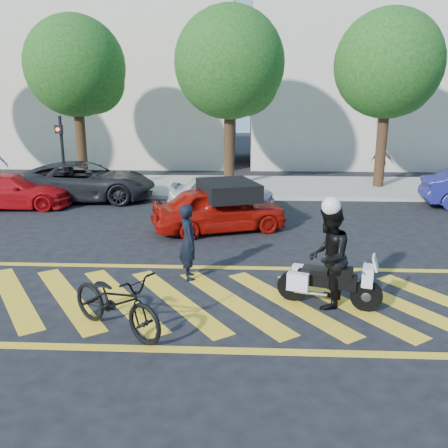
{
  "coord_description": "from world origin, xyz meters",
  "views": [
    {
      "loc": [
        0.76,
        -8.66,
        3.92
      ],
      "look_at": [
        0.25,
        1.98,
        1.05
      ],
      "focal_mm": 38.0,
      "sensor_mm": 36.0,
      "label": 1
    }
  ],
  "objects_px": {
    "officer_moto": "(328,257)",
    "parked_left": "(11,191)",
    "red_convertible": "(219,209)",
    "parked_mid_right": "(222,192)",
    "officer_bike": "(189,242)",
    "parked_mid_left": "(85,181)",
    "bicycle": "(116,301)",
    "police_motorcycle": "(327,282)"
  },
  "relations": [
    {
      "from": "officer_bike",
      "to": "bicycle",
      "type": "height_order",
      "value": "officer_bike"
    },
    {
      "from": "bicycle",
      "to": "parked_mid_left",
      "type": "bearing_deg",
      "value": 55.82
    },
    {
      "from": "police_motorcycle",
      "to": "parked_left",
      "type": "relative_size",
      "value": 0.46
    },
    {
      "from": "bicycle",
      "to": "police_motorcycle",
      "type": "xyz_separation_m",
      "value": [
        3.77,
        1.26,
        -0.08
      ]
    },
    {
      "from": "officer_bike",
      "to": "parked_mid_left",
      "type": "distance_m",
      "value": 9.44
    },
    {
      "from": "officer_moto",
      "to": "parked_left",
      "type": "relative_size",
      "value": 0.46
    },
    {
      "from": "officer_bike",
      "to": "parked_left",
      "type": "xyz_separation_m",
      "value": [
        -7.25,
        6.6,
        -0.22
      ]
    },
    {
      "from": "red_convertible",
      "to": "officer_moto",
      "type": "bearing_deg",
      "value": -174.59
    },
    {
      "from": "officer_moto",
      "to": "red_convertible",
      "type": "bearing_deg",
      "value": -137.9
    },
    {
      "from": "bicycle",
      "to": "parked_left",
      "type": "height_order",
      "value": "parked_left"
    },
    {
      "from": "red_convertible",
      "to": "parked_mid_left",
      "type": "bearing_deg",
      "value": 33.72
    },
    {
      "from": "bicycle",
      "to": "officer_moto",
      "type": "xyz_separation_m",
      "value": [
        3.75,
        1.25,
        0.43
      ]
    },
    {
      "from": "red_convertible",
      "to": "parked_mid_right",
      "type": "relative_size",
      "value": 1.07
    },
    {
      "from": "bicycle",
      "to": "police_motorcycle",
      "type": "distance_m",
      "value": 3.97
    },
    {
      "from": "police_motorcycle",
      "to": "parked_mid_right",
      "type": "bearing_deg",
      "value": 124.72
    },
    {
      "from": "bicycle",
      "to": "parked_mid_right",
      "type": "bearing_deg",
      "value": 26.41
    },
    {
      "from": "officer_bike",
      "to": "police_motorcycle",
      "type": "distance_m",
      "value": 3.13
    },
    {
      "from": "police_motorcycle",
      "to": "parked_left",
      "type": "xyz_separation_m",
      "value": [
        -10.08,
        7.88,
        0.14
      ]
    },
    {
      "from": "police_motorcycle",
      "to": "parked_mid_left",
      "type": "bearing_deg",
      "value": 147.71
    },
    {
      "from": "bicycle",
      "to": "red_convertible",
      "type": "distance_m",
      "value": 6.55
    },
    {
      "from": "officer_bike",
      "to": "parked_left",
      "type": "bearing_deg",
      "value": 32.59
    },
    {
      "from": "officer_bike",
      "to": "parked_mid_right",
      "type": "height_order",
      "value": "officer_bike"
    },
    {
      "from": "police_motorcycle",
      "to": "red_convertible",
      "type": "distance_m",
      "value": 5.67
    },
    {
      "from": "red_convertible",
      "to": "officer_bike",
      "type": "bearing_deg",
      "value": 154.1
    },
    {
      "from": "officer_bike",
      "to": "red_convertible",
      "type": "xyz_separation_m",
      "value": [
        0.45,
        3.86,
        -0.16
      ]
    },
    {
      "from": "officer_bike",
      "to": "officer_moto",
      "type": "bearing_deg",
      "value": -129.77
    },
    {
      "from": "red_convertible",
      "to": "parked_mid_left",
      "type": "height_order",
      "value": "parked_mid_left"
    },
    {
      "from": "officer_bike",
      "to": "parked_mid_left",
      "type": "xyz_separation_m",
      "value": [
        -5.01,
        8.0,
        -0.09
      ]
    },
    {
      "from": "bicycle",
      "to": "officer_moto",
      "type": "relative_size",
      "value": 1.08
    },
    {
      "from": "officer_bike",
      "to": "parked_left",
      "type": "distance_m",
      "value": 9.81
    },
    {
      "from": "red_convertible",
      "to": "parked_mid_right",
      "type": "height_order",
      "value": "red_convertible"
    },
    {
      "from": "officer_bike",
      "to": "parked_mid_right",
      "type": "distance_m",
      "value": 6.61
    },
    {
      "from": "bicycle",
      "to": "parked_mid_right",
      "type": "relative_size",
      "value": 0.57
    },
    {
      "from": "officer_moto",
      "to": "parked_mid_left",
      "type": "height_order",
      "value": "officer_moto"
    },
    {
      "from": "bicycle",
      "to": "red_convertible",
      "type": "xyz_separation_m",
      "value": [
        1.4,
        6.4,
        0.12
      ]
    },
    {
      "from": "officer_bike",
      "to": "officer_moto",
      "type": "distance_m",
      "value": 3.1
    },
    {
      "from": "officer_moto",
      "to": "parked_mid_right",
      "type": "relative_size",
      "value": 0.53
    },
    {
      "from": "officer_moto",
      "to": "officer_bike",
      "type": "bearing_deg",
      "value": -97.14
    },
    {
      "from": "officer_bike",
      "to": "officer_moto",
      "type": "xyz_separation_m",
      "value": [
        2.81,
        -1.29,
        0.15
      ]
    },
    {
      "from": "red_convertible",
      "to": "parked_mid_left",
      "type": "relative_size",
      "value": 0.74
    },
    {
      "from": "parked_left",
      "to": "bicycle",
      "type": "bearing_deg",
      "value": -150.66
    },
    {
      "from": "officer_bike",
      "to": "officer_moto",
      "type": "height_order",
      "value": "officer_moto"
    }
  ]
}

